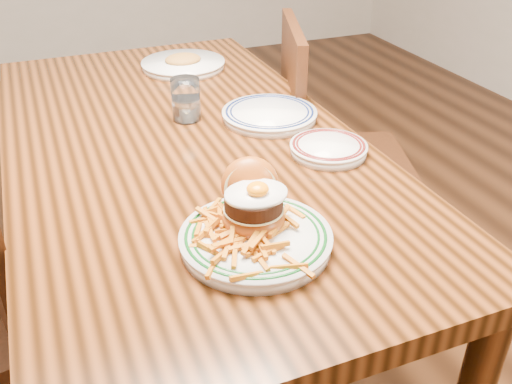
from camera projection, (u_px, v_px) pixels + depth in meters
name	position (u px, v px, depth m)	size (l,w,h in m)	color
floor	(197.00, 350.00, 1.82)	(6.00, 6.00, 0.00)	black
table	(184.00, 168.00, 1.48)	(0.85, 1.60, 0.75)	black
chair_right	(326.00, 151.00, 1.94)	(0.55, 0.55, 0.92)	#3D1D0C
main_plate	(255.00, 225.00, 1.04)	(0.28, 0.30, 0.13)	white
side_plate	(329.00, 148.00, 1.35)	(0.18, 0.18, 0.03)	white
rear_plate	(269.00, 114.00, 1.53)	(0.26, 0.26, 0.03)	white
water_glass	(186.00, 102.00, 1.51)	(0.08, 0.08, 0.11)	white
far_plate	(183.00, 64.00, 1.89)	(0.28, 0.28, 0.05)	white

